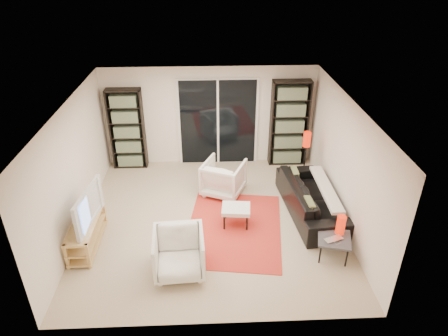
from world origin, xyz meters
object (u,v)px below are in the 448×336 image
(bookshelf_left, at_px, (127,129))
(armchair_back, at_px, (224,178))
(side_table, at_px, (334,240))
(ottoman, at_px, (236,210))
(bookshelf_right, at_px, (289,124))
(tv_stand, at_px, (87,233))
(sofa, at_px, (311,198))
(armchair_front, at_px, (179,253))
(floor_lamp, at_px, (306,145))

(bookshelf_left, distance_m, armchair_back, 2.66)
(bookshelf_left, xyz_separation_m, side_table, (4.02, -3.49, -0.61))
(armchair_back, xyz_separation_m, ottoman, (0.19, -1.16, -0.04))
(bookshelf_right, relative_size, tv_stand, 1.61)
(bookshelf_right, height_order, side_table, bookshelf_right)
(sofa, distance_m, ottoman, 1.58)
(armchair_back, relative_size, armchair_front, 1.00)
(side_table, bearing_deg, bookshelf_left, 139.07)
(sofa, bearing_deg, bookshelf_left, 56.05)
(armchair_front, bearing_deg, sofa, 28.13)
(armchair_back, distance_m, floor_lamp, 1.96)
(sofa, height_order, ottoman, sofa)
(ottoman, bearing_deg, side_table, -31.39)
(bookshelf_right, bearing_deg, armchair_front, -123.32)
(tv_stand, bearing_deg, armchair_back, 33.06)
(side_table, bearing_deg, ottoman, 148.61)
(bookshelf_left, bearing_deg, armchair_back, -31.18)
(tv_stand, relative_size, armchair_back, 1.56)
(armchair_front, bearing_deg, floor_lamp, 42.52)
(bookshelf_right, relative_size, side_table, 3.17)
(armchair_back, bearing_deg, tv_stand, 56.55)
(bookshelf_right, xyz_separation_m, ottoman, (-1.44, -2.50, -0.71))
(floor_lamp, bearing_deg, tv_stand, -155.06)
(sofa, distance_m, armchair_front, 3.01)
(armchair_front, bearing_deg, ottoman, 46.85)
(bookshelf_left, relative_size, floor_lamp, 1.57)
(sofa, bearing_deg, bookshelf_right, -2.75)
(tv_stand, xyz_separation_m, armchair_front, (1.69, -0.75, 0.12))
(bookshelf_right, distance_m, sofa, 2.28)
(bookshelf_left, relative_size, bookshelf_right, 0.93)
(bookshelf_left, xyz_separation_m, bookshelf_right, (3.85, -0.00, 0.07))
(tv_stand, bearing_deg, armchair_front, -24.01)
(armchair_front, relative_size, floor_lamp, 0.67)
(side_table, bearing_deg, floor_lamp, 89.22)
(bookshelf_right, xyz_separation_m, armchair_front, (-2.46, -3.74, -0.67))
(tv_stand, distance_m, armchair_front, 1.86)
(armchair_front, bearing_deg, tv_stand, 152.31)
(ottoman, bearing_deg, sofa, 12.78)
(ottoman, height_order, side_table, same)
(armchair_back, height_order, ottoman, armchair_back)
(ottoman, bearing_deg, armchair_front, -129.47)
(floor_lamp, bearing_deg, armchair_back, -168.17)
(armchair_front, distance_m, floor_lamp, 3.89)
(bookshelf_left, height_order, armchair_back, bookshelf_left)
(side_table, height_order, floor_lamp, floor_lamp)
(tv_stand, bearing_deg, bookshelf_right, 35.72)
(bookshelf_right, distance_m, armchair_back, 2.22)
(bookshelf_left, bearing_deg, bookshelf_right, -0.00)
(tv_stand, relative_size, side_table, 1.97)
(tv_stand, bearing_deg, ottoman, 10.08)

